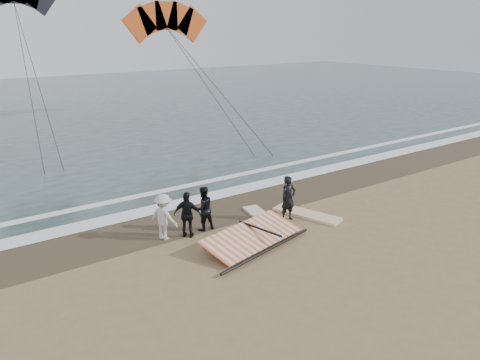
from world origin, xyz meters
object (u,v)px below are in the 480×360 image
object	(u,v)px
man_main	(288,198)
board_white	(307,214)
board_cream	(262,217)
sail_rig	(248,237)

from	to	relation	value
man_main	board_white	xyz separation A→B (m)	(0.81, -0.11, -0.75)
board_cream	board_white	bearing A→B (deg)	-15.26
board_cream	sail_rig	size ratio (longest dim) A/B	0.55
board_white	sail_rig	world-z (taller)	sail_rig
sail_rig	man_main	bearing A→B (deg)	17.47
man_main	board_white	distance (m)	1.11
man_main	board_white	size ratio (longest dim) A/B	0.64
man_main	board_cream	world-z (taller)	man_main
board_white	sail_rig	xyz separation A→B (m)	(-3.08, -0.60, 0.14)
board_cream	man_main	bearing A→B (deg)	-32.31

